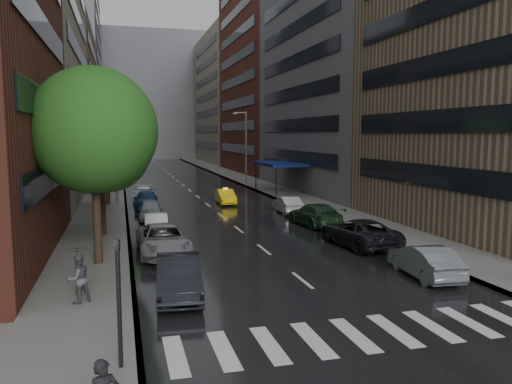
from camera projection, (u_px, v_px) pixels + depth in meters
The scene contains 19 objects.
ground at pixel (342, 312), 17.74m from camera, with size 220.00×220.00×0.00m, color gray.
road at pixel (180, 182), 65.66m from camera, with size 14.00×140.00×0.01m, color black.
sidewalk_left at pixel (108, 183), 63.30m from camera, with size 4.00×140.00×0.15m, color gray.
sidewalk_right at pixel (246, 180), 68.00m from camera, with size 4.00×140.00×0.15m, color gray.
crosswalk at pixel (374, 332), 15.88m from camera, with size 13.15×2.80×0.01m.
buildings_left at pixel (60, 63), 68.32m from camera, with size 8.00×108.00×38.00m.
buildings_right at pixel (274, 75), 74.27m from camera, with size 8.05×109.10×36.00m.
building_far at pixel (148, 96), 128.98m from camera, with size 40.00×14.00×32.00m, color slate.
tree_near at pixel (94, 131), 23.16m from camera, with size 5.91×5.91×9.43m.
tree_mid at pixel (100, 129), 29.94m from camera, with size 6.03×6.03×9.62m.
tree_far at pixel (106, 138), 43.42m from camera, with size 5.43×5.43×8.66m.
taxi at pixel (225, 197), 45.16m from camera, with size 1.41×4.06×1.34m, color yellow.
parked_cars_left at pixel (154, 218), 33.07m from camera, with size 2.72×34.38×1.57m.
parked_cars_right at pixel (339, 225), 30.64m from camera, with size 3.10×23.07×1.57m.
ped_black_umbrella at pixel (78, 270), 18.14m from camera, with size 1.11×1.05×2.09m.
traffic_light at pixel (119, 291), 13.00m from camera, with size 0.18×0.15×3.45m.
street_lamp_left at pixel (117, 150), 43.91m from camera, with size 1.74×0.22×9.00m.
street_lamp_right at pixel (245, 145), 62.32m from camera, with size 1.74×0.22×9.00m.
awning at pixel (280, 164), 53.27m from camera, with size 4.00×8.00×3.12m.
Camera 1 is at (-7.46, -15.73, 6.29)m, focal length 35.00 mm.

